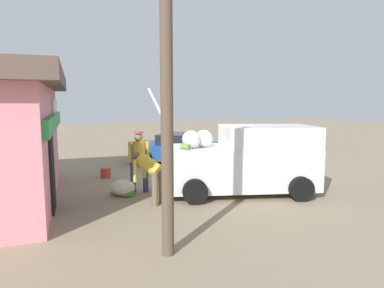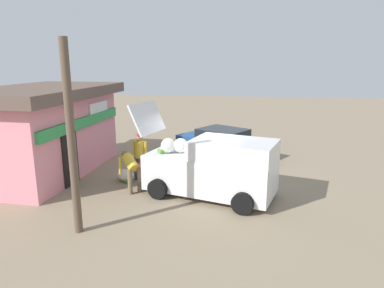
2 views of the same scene
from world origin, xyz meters
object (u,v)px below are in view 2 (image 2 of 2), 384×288
(delivery_van, at_px, (213,167))
(parked_sedan, at_px, (223,143))
(storefront_bar, at_px, (45,129))
(unloaded_banana_pile, at_px, (126,176))
(customer_bending, at_px, (131,167))
(paint_bucket, at_px, (141,158))
(vendor_standing, at_px, (140,154))

(delivery_van, distance_m, parked_sedan, 4.85)
(storefront_bar, relative_size, unloaded_banana_pile, 7.69)
(delivery_van, bearing_deg, customer_bending, 90.45)
(delivery_van, bearing_deg, paint_bucket, 46.32)
(customer_bending, bearing_deg, parked_sedan, -28.28)
(delivery_van, relative_size, vendor_standing, 2.79)
(vendor_standing, bearing_deg, parked_sedan, -35.03)
(customer_bending, bearing_deg, delivery_van, -89.55)
(delivery_van, bearing_deg, unloaded_banana_pile, 74.34)
(delivery_van, relative_size, paint_bucket, 13.90)
(storefront_bar, height_order, vendor_standing, storefront_bar)
(storefront_bar, bearing_deg, delivery_van, -101.74)
(delivery_van, relative_size, unloaded_banana_pile, 5.47)
(parked_sedan, bearing_deg, storefront_bar, 118.95)
(unloaded_banana_pile, bearing_deg, customer_bending, -150.43)
(customer_bending, bearing_deg, paint_bucket, 12.24)
(storefront_bar, height_order, unloaded_banana_pile, storefront_bar)
(parked_sedan, distance_m, vendor_standing, 4.63)
(paint_bucket, bearing_deg, parked_sedan, -63.95)
(parked_sedan, relative_size, unloaded_banana_pile, 5.12)
(storefront_bar, bearing_deg, customer_bending, -109.91)
(parked_sedan, xyz_separation_m, unloaded_banana_pile, (-3.95, 3.13, -0.39))
(vendor_standing, distance_m, customer_bending, 1.10)
(paint_bucket, bearing_deg, vendor_standing, -162.71)
(unloaded_banana_pile, bearing_deg, storefront_bar, 82.25)
(customer_bending, xyz_separation_m, paint_bucket, (3.24, 0.70, -0.64))
(customer_bending, bearing_deg, unloaded_banana_pile, 29.57)
(unloaded_banana_pile, distance_m, paint_bucket, 2.33)
(storefront_bar, distance_m, paint_bucket, 3.87)
(customer_bending, bearing_deg, storefront_bar, 70.09)
(storefront_bar, relative_size, parked_sedan, 1.50)
(customer_bending, relative_size, unloaded_banana_pile, 1.48)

